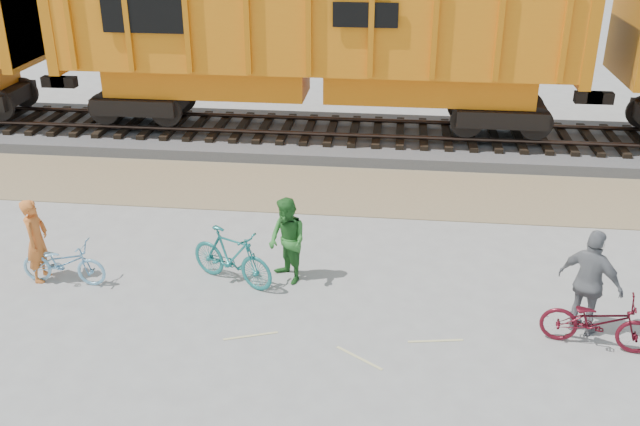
# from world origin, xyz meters

# --- Properties ---
(ground) EXTENTS (120.00, 120.00, 0.00)m
(ground) POSITION_xyz_m (0.00, 0.00, 0.00)
(ground) COLOR #9E9E99
(ground) RESTS_ON ground
(gravel_strip) EXTENTS (120.00, 3.00, 0.02)m
(gravel_strip) POSITION_xyz_m (0.00, 5.50, 0.01)
(gravel_strip) COLOR #9E8A62
(gravel_strip) RESTS_ON ground
(ballast_bed) EXTENTS (120.00, 4.00, 0.30)m
(ballast_bed) POSITION_xyz_m (0.00, 9.00, 0.15)
(ballast_bed) COLOR slate
(ballast_bed) RESTS_ON ground
(track) EXTENTS (120.00, 2.60, 0.24)m
(track) POSITION_xyz_m (0.00, 9.00, 0.47)
(track) COLOR black
(track) RESTS_ON ballast_bed
(hopper_car_center) EXTENTS (14.00, 3.13, 4.65)m
(hopper_car_center) POSITION_xyz_m (-1.09, 9.00, 3.01)
(hopper_car_center) COLOR black
(hopper_car_center) RESTS_ON track
(bicycle_blue) EXTENTS (1.61, 0.60, 0.84)m
(bicycle_blue) POSITION_xyz_m (-4.74, 0.52, 0.42)
(bicycle_blue) COLOR #7AB8DD
(bicycle_blue) RESTS_ON ground
(bicycle_teal) EXTENTS (1.83, 1.21, 1.07)m
(bicycle_teal) POSITION_xyz_m (-1.68, 0.88, 0.54)
(bicycle_teal) COLOR #1F7270
(bicycle_teal) RESTS_ON ground
(bicycle_maroon) EXTENTS (1.82, 0.94, 0.91)m
(bicycle_maroon) POSITION_xyz_m (4.51, -0.44, 0.46)
(bicycle_maroon) COLOR #530D19
(bicycle_maroon) RESTS_ON ground
(person_solo) EXTENTS (0.41, 0.60, 1.60)m
(person_solo) POSITION_xyz_m (-5.24, 0.62, 0.80)
(person_solo) COLOR orange
(person_solo) RESTS_ON ground
(person_man) EXTENTS (0.98, 1.00, 1.63)m
(person_man) POSITION_xyz_m (-0.68, 1.08, 0.81)
(person_man) COLOR #2D742C
(person_man) RESTS_ON ground
(person_woman) EXTENTS (1.12, 1.02, 1.83)m
(person_woman) POSITION_xyz_m (4.41, -0.04, 0.91)
(person_woman) COLOR slate
(person_woman) RESTS_ON ground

